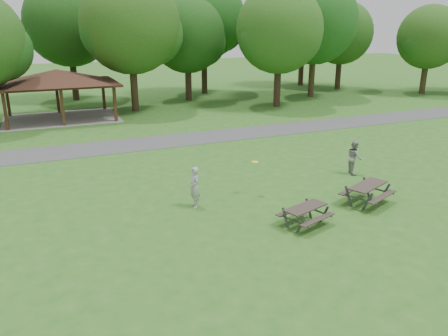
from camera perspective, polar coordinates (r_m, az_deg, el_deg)
ground at (r=14.71m, az=2.72°, el=-9.78°), size 160.00×160.00×0.00m
asphalt_path at (r=27.16m, az=-10.47°, el=3.16°), size 120.00×3.20×0.02m
pavilion at (r=35.87m, az=-20.96°, el=10.84°), size 8.60×7.01×3.76m
tree_row_e at (r=37.49m, az=-11.99°, el=17.60°), size 8.40×8.00×11.02m
tree_row_f at (r=42.50m, az=-4.71°, el=16.66°), size 7.35×7.00×9.55m
tree_row_g at (r=39.11m, az=7.32°, el=17.17°), size 7.77×7.40×10.25m
tree_row_h at (r=45.30m, az=11.87°, el=17.94°), size 8.61×8.20×11.37m
tree_row_i at (r=51.69m, az=15.13°, el=16.45°), size 7.14×6.80×9.52m
tree_row_j at (r=51.04m, az=25.26°, el=14.99°), size 6.72×6.40×8.96m
tree_deep_b at (r=44.82m, az=-19.50°, el=17.15°), size 8.40×8.00×11.13m
tree_deep_c at (r=46.82m, az=-2.57°, el=18.79°), size 8.82×8.40×11.90m
tree_deep_d at (r=54.17m, az=10.42°, el=17.99°), size 8.40×8.00×11.27m
picnic_table_middle at (r=15.99m, az=10.58°, el=-5.55°), size 2.02×1.80×0.74m
picnic_table_far at (r=18.48m, az=18.24°, el=-2.63°), size 2.37×2.16×0.84m
frisbee_in_flight at (r=18.30m, az=4.08°, el=0.80°), size 0.31×0.31×0.02m
frisbee_thrower at (r=17.20m, az=-3.88°, el=-2.53°), size 0.43×0.62×1.65m
frisbee_catcher at (r=21.99m, az=16.63°, el=1.34°), size 0.84×0.95×1.63m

